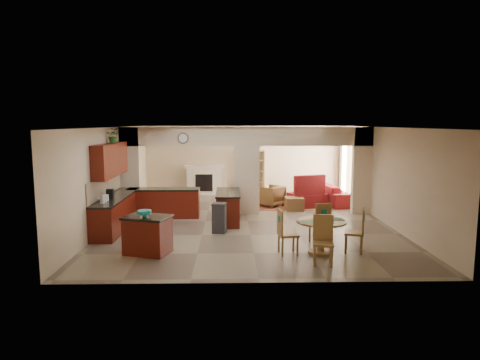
{
  "coord_description": "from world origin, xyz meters",
  "views": [
    {
      "loc": [
        -0.53,
        -12.55,
        2.93
      ],
      "look_at": [
        -0.24,
        0.3,
        1.2
      ],
      "focal_mm": 32.0,
      "sensor_mm": 36.0,
      "label": 1
    }
  ],
  "objects_px": {
    "kitchen_island": "(148,235)",
    "dining_table": "(321,232)",
    "sofa": "(334,193)",
    "armchair": "(271,196)"
  },
  "relations": [
    {
      "from": "kitchen_island",
      "to": "armchair",
      "type": "bearing_deg",
      "value": 76.77
    },
    {
      "from": "kitchen_island",
      "to": "armchair",
      "type": "xyz_separation_m",
      "value": [
        3.3,
        5.48,
        -0.07
      ]
    },
    {
      "from": "kitchen_island",
      "to": "dining_table",
      "type": "relative_size",
      "value": 1.05
    },
    {
      "from": "armchair",
      "to": "sofa",
      "type": "bearing_deg",
      "value": 148.3
    },
    {
      "from": "dining_table",
      "to": "armchair",
      "type": "relative_size",
      "value": 1.38
    },
    {
      "from": "sofa",
      "to": "dining_table",
      "type": "bearing_deg",
      "value": 154.77
    },
    {
      "from": "kitchen_island",
      "to": "sofa",
      "type": "distance_m",
      "value": 8.29
    },
    {
      "from": "kitchen_island",
      "to": "sofa",
      "type": "height_order",
      "value": "kitchen_island"
    },
    {
      "from": "kitchen_island",
      "to": "sofa",
      "type": "relative_size",
      "value": 0.47
    },
    {
      "from": "armchair",
      "to": "dining_table",
      "type": "bearing_deg",
      "value": 51.56
    }
  ]
}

